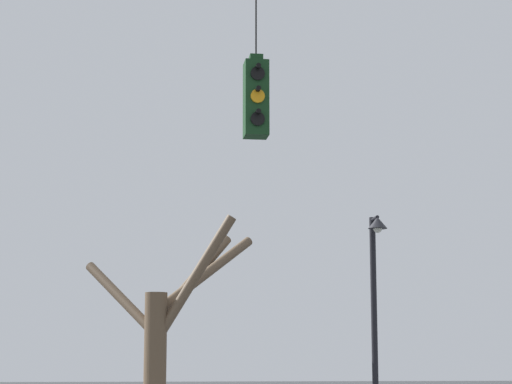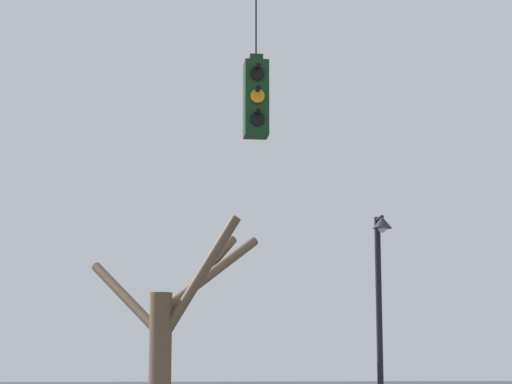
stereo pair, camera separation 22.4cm
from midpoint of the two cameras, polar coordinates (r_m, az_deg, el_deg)
The scene contains 3 objects.
traffic_light_near_right_pole at distance 14.30m, azimuth -0.45°, elevation 5.40°, with size 0.34×0.58×2.28m.
street_lamp at distance 19.65m, azimuth 6.53°, elevation -6.18°, with size 0.38×0.66×4.95m.
bare_tree at distance 19.94m, azimuth -5.54°, elevation -8.51°, with size 3.57×2.00×4.99m.
Camera 1 is at (-0.02, -13.69, 2.10)m, focal length 70.00 mm.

